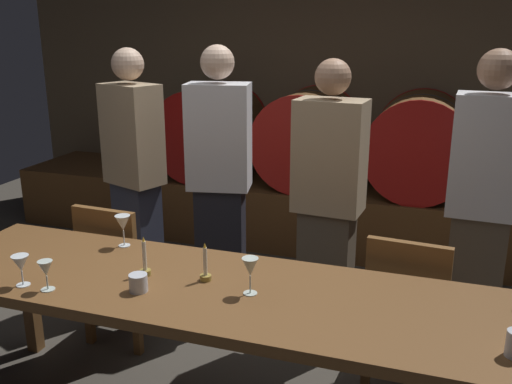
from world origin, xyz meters
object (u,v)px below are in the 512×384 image
Objects in this scene: guest_center_right at (328,207)px; wine_glass_center_right at (123,224)px; wine_barrel_left at (212,131)px; guest_center_left at (220,185)px; chair_left at (119,267)px; candle_left at (145,265)px; candle_right at (205,270)px; wine_glass_left at (21,264)px; wine_glass_right at (250,268)px; guest_far_left at (135,175)px; chair_right at (407,307)px; guest_far_right at (482,206)px; dining_table at (212,300)px; wine_glass_center_left at (46,270)px; wine_barrel_center at (310,137)px; cup_left at (138,283)px; wine_barrel_right at (420,144)px.

guest_center_right is 1.14m from wine_glass_center_right.
wine_barrel_left is 1.66m from guest_center_left.
chair_left is at bearing 128.87° from wine_glass_center_right.
candle_left reaches higher than candle_right.
wine_glass_left is (-0.46, -0.26, 0.05)m from candle_left.
wine_glass_right reaches higher than wine_glass_left.
wine_glass_left is at bearing -157.84° from candle_right.
guest_center_right is at bearing -168.29° from guest_far_left.
chair_left and chair_right have the same top height.
guest_far_right reaches higher than guest_far_left.
candle_left reaches higher than dining_table.
wine_glass_center_right reaches higher than wine_glass_center_left.
dining_table is at bearing 47.93° from guest_far_right.
wine_barrel_center is 1.67m from guest_far_left.
dining_table is at bearing 22.05° from wine_glass_center_left.
candle_left reaches higher than chair_right.
wine_barrel_left is 2.86m from wine_glass_left.
guest_far_left is at bearing 121.96° from candle_left.
guest_far_left is 1.44m from wine_glass_left.
guest_center_left reaches higher than wine_barrel_left.
guest_center_left is 1.03× the size of guest_center_right.
guest_center_right is (1.37, -0.21, -0.02)m from guest_far_left.
wine_barrel_center is 4.67× the size of candle_right.
wine_barrel_center is 2.89m from wine_glass_center_left.
wine_glass_right is (0.58, -1.10, -0.01)m from guest_center_left.
wine_glass_center_right is 2.07× the size of cup_left.
wine_barrel_center is 0.50× the size of guest_center_right.
wine_barrel_right is at bearing 64.08° from wine_glass_center_left.
wine_barrel_right is 2.66m from candle_right.
chair_left is at bearing 146.00° from candle_right.
chair_right is (0.99, -1.97, -0.44)m from wine_barrel_center.
wine_glass_left reaches higher than chair_left.
guest_center_right reaches higher than cup_left.
dining_table is at bearing -86.05° from wine_barrel_center.
guest_far_right is at bearing 37.72° from candle_left.
wine_barrel_right is 2.92m from cup_left.
guest_center_right is at bearing 82.17° from wine_glass_right.
wine_barrel_center is 2.59m from candle_left.
guest_far_right is (0.41, -1.45, -0.03)m from wine_barrel_right.
guest_center_right reaches higher than wine_barrel_left.
candle_right reaches higher than dining_table.
wine_barrel_left is 2.85m from cup_left.
candle_left is at bearing 135.04° from chair_left.
guest_far_right reaches higher than candle_left.
wine_barrel_center is 0.31× the size of dining_table.
wine_barrel_right reaches higher than chair_left.
dining_table is 1.05m from chair_left.
candle_right is at bearing 149.06° from chair_left.
wine_glass_left reaches higher than wine_glass_center_left.
guest_center_left is at bearing 5.41° from guest_far_right.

